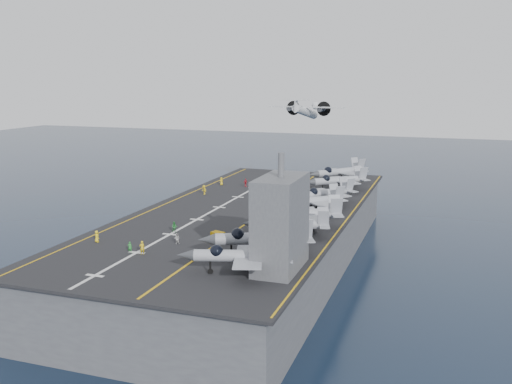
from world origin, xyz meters
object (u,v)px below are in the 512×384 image
(fighter_jet_0, at_px, (242,255))
(transport_plane, at_px, (305,112))
(island_superstructure, at_px, (281,212))
(tow_cart_a, at_px, (218,236))

(fighter_jet_0, xyz_separation_m, transport_plane, (-16.69, 97.08, 11.89))
(island_superstructure, xyz_separation_m, tow_cart_a, (-12.81, 9.88, -6.92))
(tow_cart_a, height_order, transport_plane, transport_plane)
(fighter_jet_0, relative_size, tow_cart_a, 7.43)
(island_superstructure, relative_size, fighter_jet_0, 0.90)
(fighter_jet_0, distance_m, tow_cart_a, 16.13)
(fighter_jet_0, height_order, tow_cart_a, fighter_jet_0)
(fighter_jet_0, bearing_deg, tow_cart_a, 123.76)
(transport_plane, bearing_deg, fighter_jet_0, -80.25)
(fighter_jet_0, relative_size, transport_plane, 0.67)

